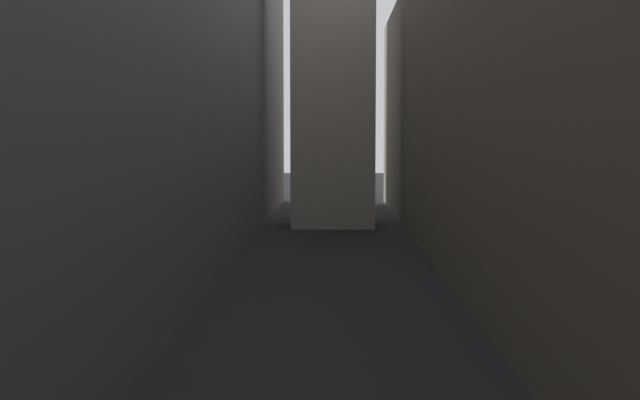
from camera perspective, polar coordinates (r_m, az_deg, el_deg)
ground_plane at (r=35.90m, az=0.74°, el=-6.82°), size 264.00×264.00×0.00m
building_block_left at (r=39.85m, az=-18.27°, el=12.55°), size 14.38×108.00×25.59m
building_block_right at (r=39.00m, az=18.11°, el=7.78°), size 12.04×108.00×18.88m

